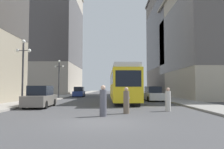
# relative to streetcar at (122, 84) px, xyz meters

# --- Properties ---
(ground_plane) EXTENTS (200.00, 200.00, 0.00)m
(ground_plane) POSITION_rel_streetcar_xyz_m (-1.69, -15.37, -2.10)
(ground_plane) COLOR #424244
(sidewalk_left) EXTENTS (3.29, 120.00, 0.15)m
(sidewalk_left) POSITION_rel_streetcar_xyz_m (-10.22, 24.63, -2.03)
(sidewalk_left) COLOR gray
(sidewalk_left) RESTS_ON ground
(sidewalk_right) EXTENTS (3.29, 120.00, 0.15)m
(sidewalk_right) POSITION_rel_streetcar_xyz_m (6.85, 24.63, -2.03)
(sidewalk_right) COLOR gray
(sidewalk_right) RESTS_ON ground
(streetcar) EXTENTS (3.06, 15.10, 3.89)m
(streetcar) POSITION_rel_streetcar_xyz_m (0.00, 0.00, 0.00)
(streetcar) COLOR black
(streetcar) RESTS_ON ground
(transit_bus) EXTENTS (2.83, 12.30, 3.45)m
(transit_bus) POSITION_rel_streetcar_xyz_m (3.02, 18.91, -0.15)
(transit_bus) COLOR black
(transit_bus) RESTS_ON ground
(parked_car_left_near) EXTENTS (2.04, 4.68, 1.82)m
(parked_car_left_near) POSITION_rel_streetcar_xyz_m (-7.28, -7.33, -1.26)
(parked_car_left_near) COLOR black
(parked_car_left_near) RESTS_ON ground
(parked_car_left_mid) EXTENTS (1.99, 4.46, 1.82)m
(parked_car_left_mid) POSITION_rel_streetcar_xyz_m (-7.27, 13.54, -1.26)
(parked_car_left_mid) COLOR black
(parked_car_left_mid) RESTS_ON ground
(parked_car_right_far) EXTENTS (2.04, 5.03, 1.82)m
(parked_car_right_far) POSITION_rel_streetcar_xyz_m (3.90, 1.62, -1.26)
(parked_car_right_far) COLOR black
(parked_car_right_far) RESTS_ON ground
(pedestrian_crossing_near) EXTENTS (0.40, 0.40, 1.81)m
(pedestrian_crossing_near) POSITION_rel_streetcar_xyz_m (-1.65, -13.16, -1.26)
(pedestrian_crossing_near) COLOR #4C4C56
(pedestrian_crossing_near) RESTS_ON ground
(pedestrian_crossing_far) EXTENTS (0.38, 0.38, 1.70)m
(pedestrian_crossing_far) POSITION_rel_streetcar_xyz_m (-0.22, -11.80, -1.31)
(pedestrian_crossing_far) COLOR #6B5B4C
(pedestrian_crossing_far) RESTS_ON ground
(pedestrian_on_sidewalk) EXTENTS (0.37, 0.37, 1.67)m
(pedestrian_on_sidewalk) POSITION_rel_streetcar_xyz_m (2.83, -10.34, -1.32)
(pedestrian_on_sidewalk) COLOR beige
(pedestrian_on_sidewalk) RESTS_ON ground
(lamp_post_left_near) EXTENTS (1.41, 0.36, 5.86)m
(lamp_post_left_near) POSITION_rel_streetcar_xyz_m (-9.17, -6.52, 1.87)
(lamp_post_left_near) COLOR #333338
(lamp_post_left_near) RESTS_ON sidewalk_left
(lamp_post_left_far) EXTENTS (1.41, 0.36, 5.65)m
(lamp_post_left_far) POSITION_rel_streetcar_xyz_m (-9.17, 6.44, 1.75)
(lamp_post_left_far) COLOR #333338
(lamp_post_left_far) RESTS_ON sidewalk_left
(building_left_midblock) EXTENTS (11.83, 24.27, 32.47)m
(building_left_midblock) POSITION_rel_streetcar_xyz_m (-17.48, 37.64, 14.65)
(building_left_midblock) COLOR #A89E8E
(building_left_midblock) RESTS_ON ground
(building_right_corner) EXTENTS (13.36, 22.06, 24.95)m
(building_right_corner) POSITION_rel_streetcar_xyz_m (14.87, 25.23, 10.75)
(building_right_corner) COLOR slate
(building_right_corner) RESTS_ON ground
(building_right_midblock) EXTENTS (14.68, 19.59, 17.73)m
(building_right_midblock) POSITION_rel_streetcar_xyz_m (15.53, 8.97, 7.00)
(building_right_midblock) COLOR #B2A893
(building_right_midblock) RESTS_ON ground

